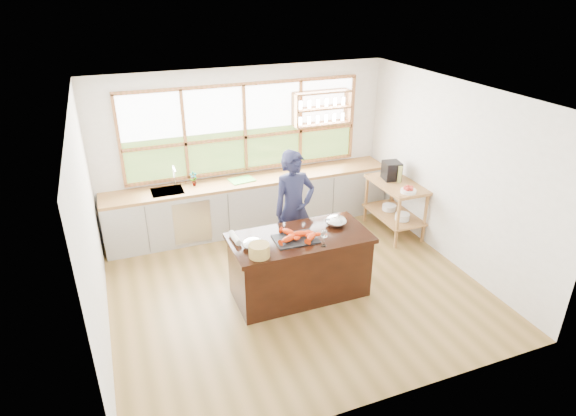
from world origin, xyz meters
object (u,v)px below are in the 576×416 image
cook (294,209)px  espresso_machine (392,171)px  island (300,265)px  wicker_basket (259,251)px

cook → espresso_machine: 2.03m
island → wicker_basket: (-0.65, -0.29, 0.53)m
cook → espresso_machine: bearing=9.1°
island → cook: size_ratio=1.03×
island → cook: bearing=73.7°
cook → wicker_basket: bearing=-134.9°
wicker_basket → cook: bearing=50.5°
island → wicker_basket: wicker_basket is taller
cook → espresso_machine: size_ratio=5.90×
espresso_machine → wicker_basket: 3.25m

